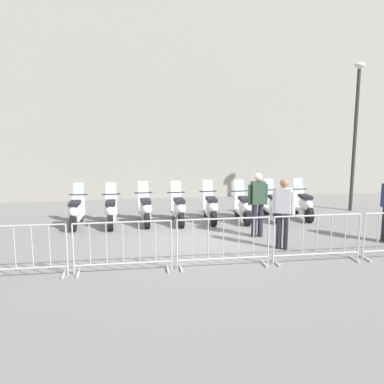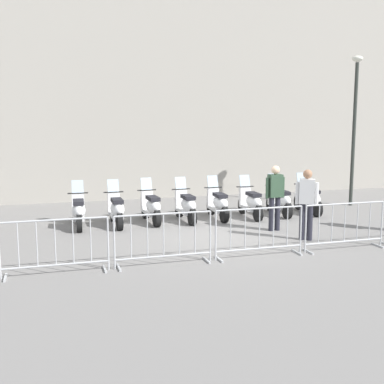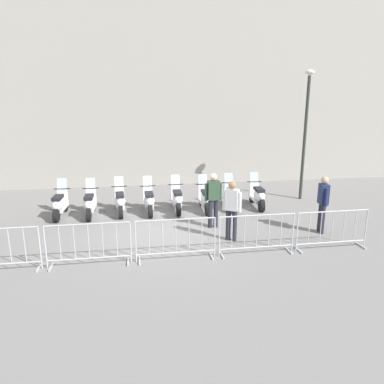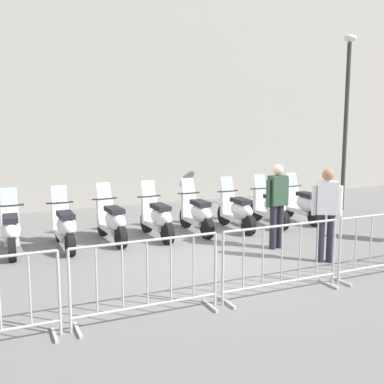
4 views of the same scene
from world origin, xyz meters
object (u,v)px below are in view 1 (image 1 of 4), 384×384
object	(u,v)px
motorcycle_7	(303,205)
barrier_segment_0	(15,252)
motorcycle_3	(178,209)
officer_mid_plaza	(258,201)
motorcycle_6	(273,206)
barrier_segment_2	(223,243)
motorcycle_4	(210,207)
motorcycle_2	(145,209)
street_lamp	(356,121)
motorcycle_5	(243,207)
officer_by_barriers	(284,209)
motorcycle_1	(111,211)
barrier_segment_1	(123,247)
barrier_segment_3	(317,239)
motorcycle_0	(76,212)

from	to	relation	value
motorcycle_7	barrier_segment_0	world-z (taller)	motorcycle_7
motorcycle_3	officer_mid_plaza	xyz separation A→B (m)	(1.87, -1.83, 0.53)
motorcycle_6	barrier_segment_0	bearing A→B (deg)	-150.82
barrier_segment_0	barrier_segment_2	bearing A→B (deg)	-1.62
motorcycle_4	motorcycle_6	size ratio (longest dim) A/B	1.00
motorcycle_2	street_lamp	size ratio (longest dim) A/B	0.34
motorcycle_5	street_lamp	xyz separation A→B (m)	(4.20, 0.90, 2.64)
motorcycle_5	officer_by_barriers	distance (m)	2.94
officer_mid_plaza	officer_by_barriers	bearing A→B (deg)	-78.04
motorcycle_1	motorcycle_2	distance (m)	1.02
motorcycle_3	motorcycle_7	bearing A→B (deg)	-0.75
barrier_segment_1	barrier_segment_3	distance (m)	4.18
barrier_segment_3	motorcycle_6	bearing A→B (deg)	82.33
motorcycle_4	motorcycle_5	distance (m)	1.01
motorcycle_5	motorcycle_7	xyz separation A→B (m)	(2.02, 0.04, 0.00)
barrier_segment_3	barrier_segment_2	bearing A→B (deg)	178.38
barrier_segment_1	officer_by_barriers	world-z (taller)	officer_by_barriers
motorcycle_4	barrier_segment_0	world-z (taller)	motorcycle_4
motorcycle_2	motorcycle_5	xyz separation A→B (m)	(3.01, -0.20, 0.00)
motorcycle_4	street_lamp	world-z (taller)	street_lamp
motorcycle_1	motorcycle_4	xyz separation A→B (m)	(3.02, 0.03, 0.00)
motorcycle_1	motorcycle_3	world-z (taller)	same
motorcycle_6	barrier_segment_1	bearing A→B (deg)	-140.70
motorcycle_3	motorcycle_7	world-z (taller)	same
motorcycle_6	barrier_segment_1	size ratio (longest dim) A/B	0.86
barrier_segment_0	barrier_segment_2	xyz separation A→B (m)	(4.18, -0.12, 0.00)
motorcycle_5	barrier_segment_1	world-z (taller)	motorcycle_5
motorcycle_6	barrier_segment_0	size ratio (longest dim) A/B	0.86
barrier_segment_1	barrier_segment_2	bearing A→B (deg)	-1.62
barrier_segment_3	barrier_segment_0	bearing A→B (deg)	178.38
barrier_segment_1	officer_mid_plaza	world-z (taller)	officer_mid_plaza
barrier_segment_0	officer_mid_plaza	size ratio (longest dim) A/B	1.16
barrier_segment_2	motorcycle_3	bearing A→B (deg)	95.64
barrier_segment_2	officer_by_barriers	world-z (taller)	officer_by_barriers
motorcycle_1	barrier_segment_0	xyz separation A→B (m)	(-1.77, -3.84, 0.07)
barrier_segment_3	street_lamp	xyz separation A→B (m)	(3.73, 4.82, 2.57)
motorcycle_0	barrier_segment_0	distance (m)	4.02
officer_by_barriers	barrier_segment_3	bearing A→B (deg)	-70.51
barrier_segment_3	officer_by_barriers	xyz separation A→B (m)	(-0.36, 1.03, 0.46)
motorcycle_0	street_lamp	world-z (taller)	street_lamp
officer_by_barriers	motorcycle_1	bearing A→B (deg)	144.11
officer_mid_plaza	officer_by_barriers	world-z (taller)	same
motorcycle_1	barrier_segment_1	world-z (taller)	motorcycle_1
motorcycle_1	motorcycle_7	size ratio (longest dim) A/B	1.00
motorcycle_1	officer_by_barriers	distance (m)	5.13
barrier_segment_1	barrier_segment_0	bearing A→B (deg)	178.38
motorcycle_6	barrier_segment_0	world-z (taller)	motorcycle_6
motorcycle_7	officer_mid_plaza	xyz separation A→B (m)	(-2.15, -1.77, 0.53)
motorcycle_4	street_lamp	xyz separation A→B (m)	(5.21, 0.77, 2.64)
barrier_segment_1	motorcycle_3	bearing A→B (deg)	66.37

